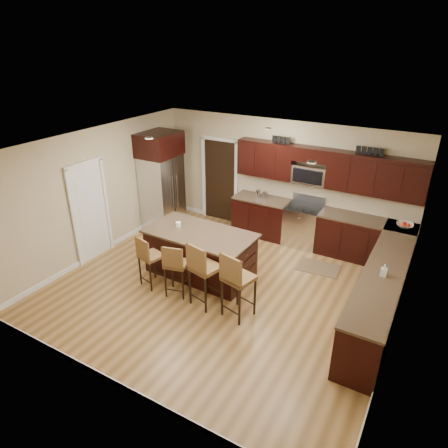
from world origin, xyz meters
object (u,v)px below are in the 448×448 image
Objects in this scene: island at (200,255)px; stool_mid at (175,264)px; range at (303,225)px; stool_extra at (236,278)px; stool_right at (202,268)px; refrigerator at (162,180)px; stool_left at (148,256)px.

stool_mid is at bearing -87.10° from island.
stool_extra is (-0.06, -3.07, 0.29)m from range.
refrigerator is at bearing 152.50° from stool_right.
stool_right is 1.00× the size of stool_extra.
stool_right is (-0.71, -3.07, 0.29)m from range.
stool_right is 3.46m from refrigerator.
stool_left is 0.85× the size of stool_right.
refrigerator reaches higher than stool_extra.
island is at bearing -35.08° from refrigerator.
range is at bearing 90.42° from stool_right.
island is at bearing 138.72° from stool_right.
stool_right is (1.20, -0.01, 0.12)m from stool_left.
stool_right reaches higher than stool_mid.
island is at bearing 76.16° from stool_mid.
range is 0.47× the size of refrigerator.
island is (-1.31, -2.21, -0.04)m from range.
range reaches higher than stool_mid.
range is 1.07× the size of stool_mid.
stool_left is at bearing -167.09° from stool_right.
refrigerator is at bearing 146.52° from island.
range is at bearing 102.34° from stool_extra.
stool_extra is at bearing -34.74° from refrigerator.
stool_right is (0.58, -0.01, 0.11)m from stool_mid.
range is at bearing 13.92° from refrigerator.
stool_extra is at bearing -15.65° from stool_mid.
range is 3.48m from refrigerator.
stool_left is (-0.59, -0.84, 0.21)m from island.
stool_right is (0.60, -0.85, 0.33)m from island.
range is 0.52× the size of island.
stool_left is 1.85m from stool_extra.
island is 2.55m from refrigerator.
stool_extra is (0.65, 0.00, 0.00)m from stool_right.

